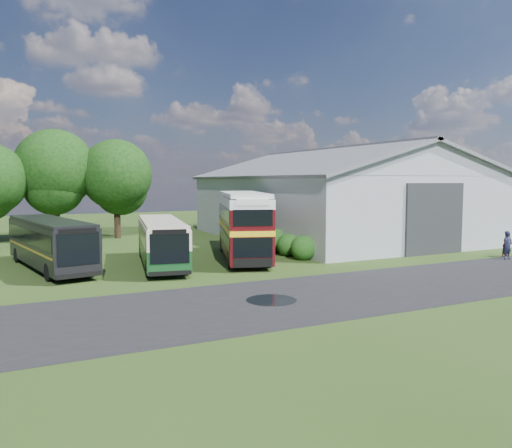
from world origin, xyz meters
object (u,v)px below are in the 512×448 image
storage_shed (335,192)px  bus_maroon_double (243,226)px  visitor_a (508,246)px  visitor_b (508,245)px  bus_dark_single (50,243)px  bus_green_single (161,241)px

storage_shed → bus_maroon_double: (-12.79, -7.95, -1.97)m
visitor_a → visitor_b: size_ratio=1.13×
bus_dark_single → visitor_a: size_ratio=5.81×
visitor_b → bus_dark_single: bearing=165.3°
bus_green_single → bus_maroon_double: size_ratio=0.99×
storage_shed → bus_green_single: size_ratio=2.39×
storage_shed → visitor_b: (3.65, -15.09, -3.34)m
visitor_a → visitor_b: 1.32m
storage_shed → bus_dark_single: size_ratio=2.29×
storage_shed → visitor_a: 16.40m
bus_green_single → visitor_a: 22.34m
storage_shed → bus_green_single: storage_shed is taller
visitor_b → bus_maroon_double: bearing=158.8°
bus_green_single → visitor_b: (21.98, -7.03, -0.66)m
bus_dark_single → visitor_b: 29.45m
storage_shed → bus_dark_single: storage_shed is taller
storage_shed → visitor_b: storage_shed is taller
bus_green_single → bus_dark_single: size_ratio=0.96×
storage_shed → visitor_b: 15.88m
bus_green_single → bus_maroon_double: bearing=11.6°
bus_green_single → bus_maroon_double: (5.54, 0.11, 0.71)m
bus_green_single → bus_maroon_double: bus_maroon_double is taller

